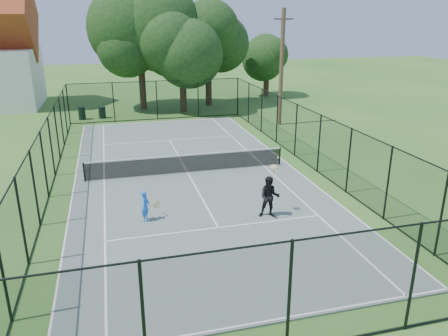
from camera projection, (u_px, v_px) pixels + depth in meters
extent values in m
plane|color=#306522|center=(188.00, 174.00, 22.21)|extent=(120.00, 120.00, 0.00)
cube|color=slate|center=(188.00, 173.00, 22.20)|extent=(11.00, 24.00, 0.06)
cylinder|color=black|center=(84.00, 172.00, 20.83)|extent=(0.08, 0.08, 0.95)
cylinder|color=black|center=(280.00, 156.00, 23.25)|extent=(0.08, 0.08, 0.95)
cube|color=black|center=(187.00, 164.00, 22.04)|extent=(10.00, 0.03, 0.88)
cube|color=white|center=(187.00, 155.00, 21.89)|extent=(10.00, 0.05, 0.06)
cylinder|color=#332114|center=(142.00, 85.00, 37.39)|extent=(0.56, 0.56, 4.10)
sphere|color=black|center=(140.00, 38.00, 36.12)|extent=(7.40, 7.40, 7.40)
cylinder|color=#332114|center=(183.00, 93.00, 36.39)|extent=(0.56, 0.56, 3.19)
sphere|color=black|center=(182.00, 56.00, 35.41)|extent=(5.71, 5.71, 5.71)
cylinder|color=#332114|center=(209.00, 83.00, 39.23)|extent=(0.56, 0.56, 4.01)
sphere|color=black|center=(208.00, 41.00, 38.06)|extent=(6.37, 6.37, 6.37)
cylinder|color=#332114|center=(266.00, 84.00, 43.88)|extent=(0.56, 0.56, 2.38)
sphere|color=black|center=(267.00, 62.00, 43.15)|extent=(4.15, 4.15, 4.15)
cylinder|color=black|center=(82.00, 113.00, 33.90)|extent=(0.54, 0.54, 0.97)
cylinder|color=black|center=(81.00, 107.00, 33.74)|extent=(0.58, 0.58, 0.05)
cylinder|color=black|center=(102.00, 113.00, 34.38)|extent=(0.54, 0.54, 0.85)
cylinder|color=black|center=(102.00, 107.00, 34.23)|extent=(0.58, 0.58, 0.05)
cylinder|color=#4C3823|center=(281.00, 68.00, 31.18)|extent=(0.30, 0.30, 8.18)
cube|color=#4C3823|center=(284.00, 19.00, 30.09)|extent=(1.40, 0.10, 0.10)
imported|color=blue|center=(145.00, 206.00, 16.76)|extent=(0.44, 0.52, 1.22)
torus|color=gold|center=(157.00, 204.00, 17.02)|extent=(0.27, 0.18, 0.29)
cylinder|color=silver|center=(157.00, 204.00, 17.02)|extent=(0.23, 0.15, 0.25)
imported|color=black|center=(270.00, 197.00, 17.00)|extent=(0.97, 0.87, 1.66)
torus|color=gold|center=(273.00, 167.00, 17.02)|extent=(0.30, 0.28, 0.14)
cylinder|color=silver|center=(273.00, 167.00, 17.02)|extent=(0.26, 0.24, 0.11)
sphere|color=#CCE526|center=(278.00, 158.00, 17.21)|extent=(0.07, 0.07, 0.07)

